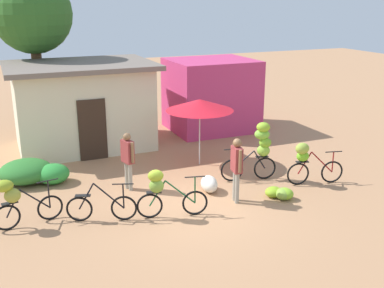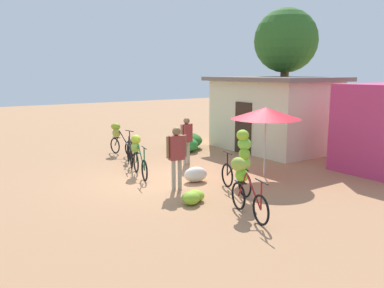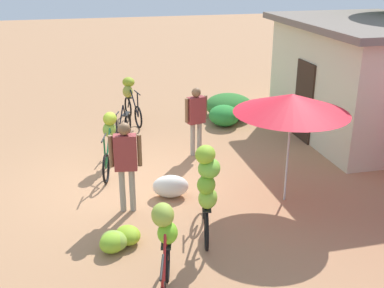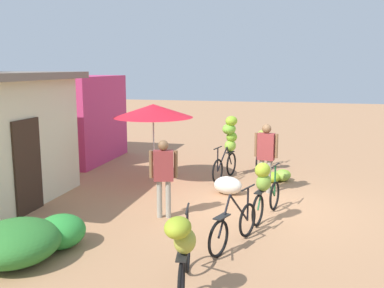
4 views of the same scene
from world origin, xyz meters
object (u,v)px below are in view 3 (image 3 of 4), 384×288
(banana_pile_on_ground, at_px, (118,239))
(person_vendor, at_px, (126,158))
(bicycle_rightmost, at_px, (165,246))
(bicycle_near_pile, at_px, (123,131))
(bicycle_center_loaded, at_px, (110,137))
(bicycle_leftmost, at_px, (130,95))
(building_low, at_px, (364,79))
(person_bystander, at_px, (196,115))
(bicycle_by_shop, at_px, (207,186))
(market_umbrella, at_px, (292,103))
(produce_sack, at_px, (171,186))

(banana_pile_on_ground, distance_m, person_vendor, 1.51)
(bicycle_rightmost, height_order, banana_pile_on_ground, bicycle_rightmost)
(bicycle_near_pile, height_order, bicycle_center_loaded, bicycle_center_loaded)
(bicycle_leftmost, distance_m, person_vendor, 5.34)
(bicycle_leftmost, xyz_separation_m, person_vendor, (5.29, -0.68, 0.32))
(bicycle_leftmost, xyz_separation_m, bicycle_near_pile, (1.85, -0.41, -0.38))
(building_low, bearing_deg, banana_pile_on_ground, -59.77)
(person_bystander, bearing_deg, bicycle_leftmost, -157.96)
(building_low, height_order, person_bystander, building_low)
(bicycle_center_loaded, xyz_separation_m, bicycle_by_shop, (3.38, 1.26, 0.30))
(market_umbrella, relative_size, bicycle_rightmost, 1.29)
(bicycle_rightmost, bearing_deg, person_vendor, -173.95)
(person_bystander, bearing_deg, building_low, 94.65)
(bicycle_leftmost, bearing_deg, person_vendor, -7.30)
(person_vendor, bearing_deg, bicycle_by_shop, 39.94)
(bicycle_center_loaded, distance_m, bicycle_by_shop, 3.63)
(produce_sack, relative_size, person_bystander, 0.43)
(building_low, distance_m, market_umbrella, 4.53)
(market_umbrella, height_order, person_vendor, market_umbrella)
(market_umbrella, bearing_deg, bicycle_near_pile, -143.89)
(building_low, height_order, bicycle_rightmost, building_low)
(bicycle_near_pile, height_order, banana_pile_on_ground, bicycle_near_pile)
(bicycle_by_shop, xyz_separation_m, produce_sack, (-1.70, -0.26, -0.79))
(produce_sack, distance_m, person_bystander, 2.35)
(banana_pile_on_ground, relative_size, person_vendor, 0.47)
(bicycle_leftmost, relative_size, banana_pile_on_ground, 1.96)
(market_umbrella, bearing_deg, bicycle_by_shop, -60.33)
(banana_pile_on_ground, bearing_deg, bicycle_center_loaded, 177.29)
(bicycle_near_pile, bearing_deg, banana_pile_on_ground, -6.87)
(bicycle_center_loaded, bearing_deg, bicycle_rightmost, 5.09)
(person_vendor, bearing_deg, building_low, 112.97)
(market_umbrella, distance_m, produce_sack, 2.79)
(bicycle_near_pile, bearing_deg, bicycle_by_shop, 10.22)
(banana_pile_on_ground, bearing_deg, building_low, 120.23)
(building_low, distance_m, bicycle_rightmost, 7.99)
(produce_sack, height_order, person_vendor, person_vendor)
(building_low, xyz_separation_m, bicycle_center_loaded, (0.66, -6.50, -0.78))
(building_low, distance_m, bicycle_leftmost, 6.29)
(bicycle_near_pile, xyz_separation_m, bicycle_by_shop, (4.78, 0.86, 0.67))
(banana_pile_on_ground, xyz_separation_m, person_bystander, (-3.51, 2.17, 0.84))
(market_umbrella, height_order, produce_sack, market_umbrella)
(building_low, xyz_separation_m, produce_sack, (2.34, -5.49, -1.27))
(bicycle_center_loaded, bearing_deg, building_low, 95.75)
(bicycle_by_shop, bearing_deg, banana_pile_on_ground, -96.50)
(person_vendor, distance_m, person_bystander, 2.99)
(bicycle_near_pile, xyz_separation_m, produce_sack, (3.08, 0.61, -0.13))
(bicycle_leftmost, relative_size, person_bystander, 0.98)
(bicycle_center_loaded, bearing_deg, person_bystander, 98.20)
(bicycle_by_shop, bearing_deg, building_low, 127.64)
(bicycle_near_pile, bearing_deg, building_low, 83.10)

